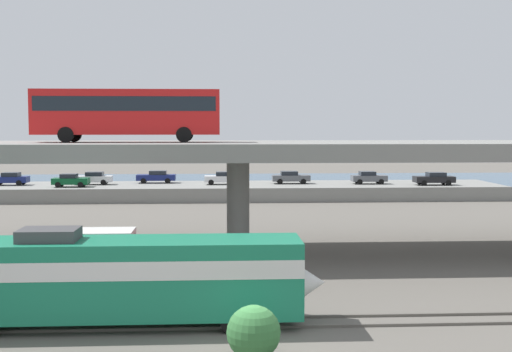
{
  "coord_description": "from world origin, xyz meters",
  "views": [
    {
      "loc": [
        -1.32,
        -24.05,
        8.41
      ],
      "look_at": [
        1.39,
        23.58,
        4.9
      ],
      "focal_mm": 46.99,
      "sensor_mm": 36.0,
      "label": 1
    }
  ],
  "objects_px": {
    "parked_car_2": "(157,177)",
    "parked_car_5": "(10,179)",
    "parked_car_4": "(369,177)",
    "parked_car_3": "(70,180)",
    "train_locomotive": "(133,275)",
    "parked_car_0": "(291,177)",
    "transit_bus_on_overpass": "(128,111)",
    "parked_car_1": "(434,178)",
    "service_truck_west": "(107,257)",
    "parked_car_7": "(93,178)",
    "parked_car_6": "(222,178)"
  },
  "relations": [
    {
      "from": "train_locomotive",
      "to": "parked_car_0",
      "type": "bearing_deg",
      "value": 76.62
    },
    {
      "from": "parked_car_1",
      "to": "parked_car_7",
      "type": "relative_size",
      "value": 1.04
    },
    {
      "from": "transit_bus_on_overpass",
      "to": "train_locomotive",
      "type": "bearing_deg",
      "value": -81.92
    },
    {
      "from": "parked_car_0",
      "to": "parked_car_1",
      "type": "distance_m",
      "value": 16.84
    },
    {
      "from": "transit_bus_on_overpass",
      "to": "parked_car_2",
      "type": "xyz_separation_m",
      "value": [
        -1.58,
        37.26,
        -7.08
      ]
    },
    {
      "from": "parked_car_3",
      "to": "parked_car_7",
      "type": "xyz_separation_m",
      "value": [
        1.97,
        3.06,
        0.0
      ]
    },
    {
      "from": "parked_car_6",
      "to": "parked_car_7",
      "type": "distance_m",
      "value": 15.21
    },
    {
      "from": "parked_car_1",
      "to": "parked_car_5",
      "type": "relative_size",
      "value": 1.08
    },
    {
      "from": "parked_car_4",
      "to": "parked_car_3",
      "type": "bearing_deg",
      "value": -176.42
    },
    {
      "from": "parked_car_6",
      "to": "parked_car_7",
      "type": "xyz_separation_m",
      "value": [
        -15.2,
        0.62,
        0.0
      ]
    },
    {
      "from": "parked_car_0",
      "to": "parked_car_7",
      "type": "relative_size",
      "value": 1.01
    },
    {
      "from": "transit_bus_on_overpass",
      "to": "parked_car_7",
      "type": "relative_size",
      "value": 2.69
    },
    {
      "from": "train_locomotive",
      "to": "parked_car_0",
      "type": "xyz_separation_m",
      "value": [
        12.27,
        51.56,
        0.2
      ]
    },
    {
      "from": "parked_car_0",
      "to": "parked_car_5",
      "type": "height_order",
      "value": "same"
    },
    {
      "from": "parked_car_2",
      "to": "parked_car_6",
      "type": "height_order",
      "value": "same"
    },
    {
      "from": "transit_bus_on_overpass",
      "to": "parked_car_0",
      "type": "xyz_separation_m",
      "value": [
        14.55,
        35.44,
        -7.08
      ]
    },
    {
      "from": "parked_car_4",
      "to": "parked_car_6",
      "type": "distance_m",
      "value": 17.47
    },
    {
      "from": "train_locomotive",
      "to": "parked_car_1",
      "type": "height_order",
      "value": "train_locomotive"
    },
    {
      "from": "parked_car_0",
      "to": "parked_car_3",
      "type": "relative_size",
      "value": 1.12
    },
    {
      "from": "transit_bus_on_overpass",
      "to": "parked_car_6",
      "type": "xyz_separation_m",
      "value": [
        6.36,
        34.77,
        -7.08
      ]
    },
    {
      "from": "train_locomotive",
      "to": "parked_car_0",
      "type": "distance_m",
      "value": 53.0
    },
    {
      "from": "parked_car_7",
      "to": "transit_bus_on_overpass",
      "type": "bearing_deg",
      "value": 104.03
    },
    {
      "from": "parked_car_2",
      "to": "parked_car_1",
      "type": "bearing_deg",
      "value": 171.72
    },
    {
      "from": "parked_car_0",
      "to": "train_locomotive",
      "type": "bearing_deg",
      "value": -103.38
    },
    {
      "from": "parked_car_2",
      "to": "parked_car_6",
      "type": "distance_m",
      "value": 8.32
    },
    {
      "from": "parked_car_1",
      "to": "parked_car_3",
      "type": "distance_m",
      "value": 41.95
    },
    {
      "from": "parked_car_6",
      "to": "service_truck_west",
      "type": "bearing_deg",
      "value": 81.82
    },
    {
      "from": "service_truck_west",
      "to": "parked_car_1",
      "type": "relative_size",
      "value": 1.47
    },
    {
      "from": "parked_car_4",
      "to": "service_truck_west",
      "type": "bearing_deg",
      "value": -118.54
    },
    {
      "from": "parked_car_0",
      "to": "parked_car_5",
      "type": "relative_size",
      "value": 1.05
    },
    {
      "from": "transit_bus_on_overpass",
      "to": "parked_car_4",
      "type": "height_order",
      "value": "transit_bus_on_overpass"
    },
    {
      "from": "service_truck_west",
      "to": "parked_car_2",
      "type": "height_order",
      "value": "parked_car_2"
    },
    {
      "from": "parked_car_4",
      "to": "parked_car_5",
      "type": "height_order",
      "value": "same"
    },
    {
      "from": "parked_car_2",
      "to": "parked_car_5",
      "type": "relative_size",
      "value": 1.09
    },
    {
      "from": "parked_car_5",
      "to": "parked_car_6",
      "type": "relative_size",
      "value": 1.05
    },
    {
      "from": "parked_car_1",
      "to": "parked_car_2",
      "type": "distance_m",
      "value": 33.07
    },
    {
      "from": "parked_car_3",
      "to": "parked_car_6",
      "type": "relative_size",
      "value": 0.99
    },
    {
      "from": "transit_bus_on_overpass",
      "to": "parked_car_7",
      "type": "height_order",
      "value": "transit_bus_on_overpass"
    },
    {
      "from": "transit_bus_on_overpass",
      "to": "parked_car_1",
      "type": "height_order",
      "value": "transit_bus_on_overpass"
    },
    {
      "from": "parked_car_0",
      "to": "parked_car_2",
      "type": "xyz_separation_m",
      "value": [
        -16.14,
        1.83,
        0.0
      ]
    },
    {
      "from": "service_truck_west",
      "to": "parked_car_4",
      "type": "height_order",
      "value": "parked_car_4"
    },
    {
      "from": "parked_car_4",
      "to": "parked_car_1",
      "type": "bearing_deg",
      "value": -15.28
    },
    {
      "from": "parked_car_1",
      "to": "parked_car_7",
      "type": "height_order",
      "value": "same"
    },
    {
      "from": "transit_bus_on_overpass",
      "to": "parked_car_7",
      "type": "xyz_separation_m",
      "value": [
        -8.84,
        35.4,
        -7.08
      ]
    },
    {
      "from": "train_locomotive",
      "to": "parked_car_2",
      "type": "height_order",
      "value": "train_locomotive"
    },
    {
      "from": "parked_car_3",
      "to": "parked_car_5",
      "type": "bearing_deg",
      "value": 160.04
    },
    {
      "from": "train_locomotive",
      "to": "parked_car_7",
      "type": "distance_m",
      "value": 52.71
    },
    {
      "from": "parked_car_7",
      "to": "train_locomotive",
      "type": "bearing_deg",
      "value": 102.19
    },
    {
      "from": "parked_car_6",
      "to": "train_locomotive",
      "type": "bearing_deg",
      "value": 85.43
    },
    {
      "from": "parked_car_7",
      "to": "service_truck_west",
      "type": "bearing_deg",
      "value": 101.25
    }
  ]
}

